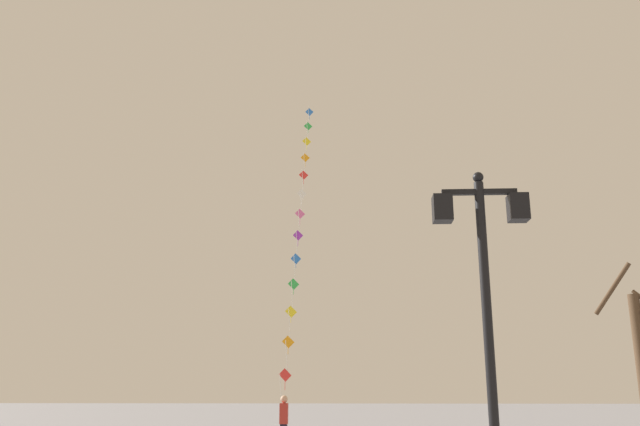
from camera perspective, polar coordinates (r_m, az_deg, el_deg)
twin_lantern_lamp_post at (r=9.81m, az=14.00°, el=-5.18°), size 1.39×0.28×5.01m
kite_train at (r=29.18m, az=-1.82°, el=-0.97°), size 0.59×11.68×16.93m
kite_flyer at (r=20.87m, az=-3.15°, el=-17.65°), size 0.25×0.61×1.71m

